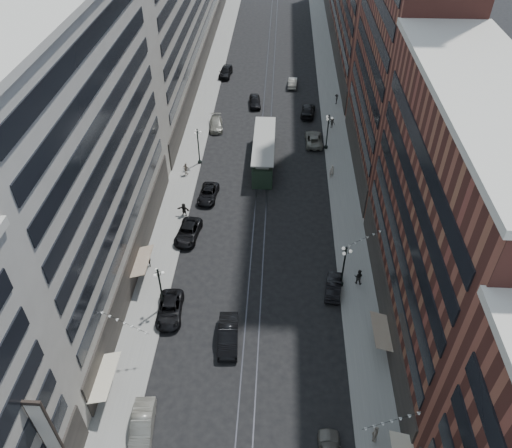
% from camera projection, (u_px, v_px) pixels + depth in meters
% --- Properties ---
extents(ground, '(220.00, 220.00, 0.00)m').
position_uv_depth(ground, '(265.00, 147.00, 75.45)').
color(ground, black).
rests_on(ground, ground).
extents(sidewalk_west, '(4.00, 180.00, 0.15)m').
position_uv_depth(sidewalk_west, '(201.00, 114.00, 83.46)').
color(sidewalk_west, gray).
rests_on(sidewalk_west, ground).
extents(sidewalk_east, '(4.00, 180.00, 0.15)m').
position_uv_depth(sidewalk_east, '(333.00, 117.00, 82.62)').
color(sidewalk_east, gray).
rests_on(sidewalk_east, ground).
extents(rail_west, '(0.12, 180.00, 0.02)m').
position_uv_depth(rail_west, '(263.00, 116.00, 83.11)').
color(rail_west, '#2D2D33').
rests_on(rail_west, ground).
extents(rail_east, '(0.12, 180.00, 0.02)m').
position_uv_depth(rail_east, '(271.00, 116.00, 83.06)').
color(rail_east, '#2D2D33').
rests_on(rail_east, ground).
extents(building_west_mid, '(8.00, 36.00, 28.00)m').
position_uv_depth(building_west_mid, '(74.00, 165.00, 46.46)').
color(building_west_mid, '#A9A396').
rests_on(building_west_mid, ground).
extents(building_east_mid, '(8.00, 30.00, 24.00)m').
position_uv_depth(building_east_mid, '(451.00, 228.00, 42.63)').
color(building_east_mid, brown).
rests_on(building_east_mid, ground).
extents(building_east_tower, '(8.00, 26.00, 42.00)m').
position_uv_depth(building_east_tower, '(411.00, 14.00, 58.21)').
color(building_east_tower, brown).
rests_on(building_east_tower, ground).
extents(lamppost_sw_far, '(1.03, 1.14, 5.52)m').
position_uv_depth(lamppost_sw_far, '(161.00, 287.00, 49.37)').
color(lamppost_sw_far, black).
rests_on(lamppost_sw_far, sidewalk_west).
extents(lamppost_sw_mid, '(1.03, 1.14, 5.52)m').
position_uv_depth(lamppost_sw_mid, '(198.00, 145.00, 69.99)').
color(lamppost_sw_mid, black).
rests_on(lamppost_sw_mid, sidewalk_west).
extents(lamppost_se_far, '(1.03, 1.14, 5.52)m').
position_uv_depth(lamppost_se_far, '(344.00, 265.00, 51.73)').
color(lamppost_se_far, black).
rests_on(lamppost_se_far, sidewalk_east).
extents(lamppost_se_mid, '(1.03, 1.14, 5.52)m').
position_uv_depth(lamppost_se_mid, '(328.00, 131.00, 73.11)').
color(lamppost_se_mid, black).
rests_on(lamppost_se_mid, sidewalk_east).
extents(streetcar, '(2.98, 13.49, 3.73)m').
position_uv_depth(streetcar, '(264.00, 152.00, 71.13)').
color(streetcar, '#1F3122').
rests_on(streetcar, ground).
extents(car_1, '(2.14, 5.04, 1.62)m').
position_uv_depth(car_1, '(142.00, 426.00, 40.79)').
color(car_1, gray).
rests_on(car_1, ground).
extents(car_2, '(2.78, 5.44, 1.47)m').
position_uv_depth(car_2, '(170.00, 310.00, 50.26)').
color(car_2, black).
rests_on(car_2, ground).
extents(car_5, '(2.16, 5.40, 1.75)m').
position_uv_depth(car_5, '(228.00, 335.00, 47.65)').
color(car_5, black).
rests_on(car_5, ground).
extents(pedestrian_2, '(1.05, 0.83, 1.91)m').
position_uv_depth(pedestrian_2, '(148.00, 260.00, 55.18)').
color(pedestrian_2, black).
rests_on(pedestrian_2, sidewalk_west).
extents(pedestrian_4, '(0.91, 1.23, 1.92)m').
position_uv_depth(pedestrian_4, '(375.00, 434.00, 39.94)').
color(pedestrian_4, '#A79B8B').
rests_on(pedestrian_4, sidewalk_east).
extents(car_7, '(2.65, 5.09, 1.37)m').
position_uv_depth(car_7, '(208.00, 194.00, 65.27)').
color(car_7, black).
rests_on(car_7, ground).
extents(car_8, '(2.60, 5.19, 1.45)m').
position_uv_depth(car_8, '(216.00, 124.00, 79.45)').
color(car_8, gray).
rests_on(car_8, ground).
extents(car_9, '(2.57, 5.42, 1.79)m').
position_uv_depth(car_9, '(226.00, 72.00, 94.61)').
color(car_9, black).
rests_on(car_9, ground).
extents(car_10, '(2.12, 4.64, 1.48)m').
position_uv_depth(car_10, '(333.00, 286.00, 52.69)').
color(car_10, black).
rests_on(car_10, ground).
extents(car_11, '(2.60, 5.47, 1.51)m').
position_uv_depth(car_11, '(314.00, 139.00, 75.85)').
color(car_11, slate).
rests_on(car_11, ground).
extents(car_12, '(2.79, 5.58, 1.56)m').
position_uv_depth(car_12, '(308.00, 111.00, 82.80)').
color(car_12, black).
rests_on(car_12, ground).
extents(car_13, '(2.32, 4.86, 1.60)m').
position_uv_depth(car_13, '(255.00, 101.00, 85.34)').
color(car_13, black).
rests_on(car_13, ground).
extents(car_14, '(1.76, 4.53, 1.47)m').
position_uv_depth(car_14, '(293.00, 83.00, 91.27)').
color(car_14, gray).
rests_on(car_14, ground).
extents(pedestrian_5, '(1.73, 0.90, 1.79)m').
position_uv_depth(pedestrian_5, '(184.00, 209.00, 62.17)').
color(pedestrian_5, black).
rests_on(pedestrian_5, sidewalk_west).
extents(pedestrian_6, '(1.20, 0.86, 1.86)m').
position_uv_depth(pedestrian_6, '(186.00, 169.00, 69.02)').
color(pedestrian_6, '#AA9C8C').
rests_on(pedestrian_6, sidewalk_west).
extents(pedestrian_7, '(1.04, 0.76, 1.91)m').
position_uv_depth(pedestrian_7, '(358.00, 277.00, 53.24)').
color(pedestrian_7, black).
rests_on(pedestrian_7, sidewalk_east).
extents(pedestrian_8, '(0.77, 0.60, 1.88)m').
position_uv_depth(pedestrian_8, '(332.00, 171.00, 68.57)').
color(pedestrian_8, '#AFA291').
rests_on(pedestrian_8, sidewalk_east).
extents(pedestrian_9, '(1.13, 0.67, 1.63)m').
position_uv_depth(pedestrian_9, '(332.00, 123.00, 79.18)').
color(pedestrian_9, black).
rests_on(pedestrian_9, sidewalk_east).
extents(car_extra_0, '(3.07, 5.59, 1.48)m').
position_uv_depth(car_extra_0, '(188.00, 232.00, 59.32)').
color(car_extra_0, black).
rests_on(car_extra_0, ground).
extents(pedestrian_extra_1, '(0.51, 1.12, 1.71)m').
position_uv_depth(pedestrian_extra_1, '(336.00, 99.00, 85.54)').
color(pedestrian_extra_1, black).
rests_on(pedestrian_extra_1, sidewalk_east).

